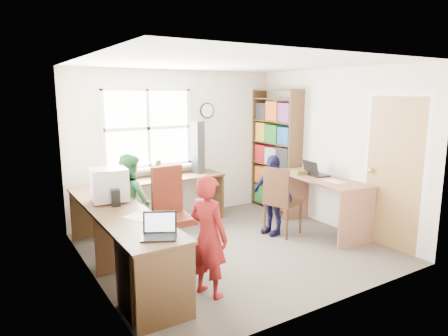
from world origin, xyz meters
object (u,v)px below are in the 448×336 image
object	(u,v)px
person_green	(130,201)
wooden_chair	(280,198)
person_navy	(272,195)
potted_plant	(157,168)
crt_monitor	(109,185)
person_red	(208,236)
cd_tower	(198,147)
laptop_left	(159,231)
right_desk	(326,193)
swivel_chair	(172,217)
l_desk	(148,241)
bookshelf	(276,153)
laptop_right	(315,172)

from	to	relation	value
person_green	wooden_chair	bearing A→B (deg)	-120.84
person_navy	potted_plant	bearing A→B (deg)	-146.17
wooden_chair	crt_monitor	size ratio (longest dim) A/B	2.23
potted_plant	person_navy	bearing A→B (deg)	-46.06
person_red	person_navy	size ratio (longest dim) A/B	1.07
wooden_chair	person_green	distance (m)	2.10
cd_tower	person_green	distance (m)	1.64
person_green	laptop_left	bearing A→B (deg)	158.52
laptop_left	potted_plant	xyz separation A→B (m)	(0.98, 2.44, 0.09)
right_desk	swivel_chair	world-z (taller)	swivel_chair
l_desk	bookshelf	size ratio (longest dim) A/B	1.40
wooden_chair	laptop_left	distance (m)	2.52
wooden_chair	person_green	size ratio (longest dim) A/B	0.80
wooden_chair	person_green	world-z (taller)	person_green
l_desk	wooden_chair	xyz separation A→B (m)	(2.15, 0.36, 0.09)
laptop_right	person_navy	xyz separation A→B (m)	(-0.76, 0.06, -0.26)
laptop_right	person_red	world-z (taller)	person_red
l_desk	right_desk	size ratio (longest dim) A/B	2.03
laptop_left	potted_plant	world-z (taller)	potted_plant
right_desk	laptop_left	world-z (taller)	laptop_left
potted_plant	person_navy	world-z (taller)	person_navy
right_desk	potted_plant	distance (m)	2.59
l_desk	cd_tower	xyz separation A→B (m)	(1.56, 1.74, 0.71)
crt_monitor	person_navy	distance (m)	2.32
l_desk	person_navy	size ratio (longest dim) A/B	2.52
cd_tower	right_desk	bearing A→B (deg)	-68.15
right_desk	laptop_left	distance (m)	3.10
laptop_left	potted_plant	distance (m)	2.63
right_desk	wooden_chair	world-z (taller)	wooden_chair
l_desk	crt_monitor	bearing A→B (deg)	102.53
person_green	laptop_right	bearing A→B (deg)	-114.99
bookshelf	crt_monitor	world-z (taller)	bookshelf
wooden_chair	person_green	bearing A→B (deg)	143.04
right_desk	potted_plant	bearing A→B (deg)	149.04
bookshelf	person_green	distance (m)	2.84
l_desk	swivel_chair	bearing A→B (deg)	45.92
cd_tower	person_red	xyz separation A→B (m)	(-1.15, -2.36, -0.54)
right_desk	wooden_chair	bearing A→B (deg)	171.48
person_red	l_desk	bearing A→B (deg)	13.62
right_desk	laptop_right	distance (m)	0.38
l_desk	laptop_right	xyz separation A→B (m)	(2.86, 0.41, 0.40)
laptop_right	cd_tower	world-z (taller)	cd_tower
wooden_chair	potted_plant	xyz separation A→B (m)	(-1.30, 1.41, 0.34)
right_desk	swivel_chair	xyz separation A→B (m)	(-2.30, 0.41, -0.09)
bookshelf	person_green	bearing A→B (deg)	-171.57
crt_monitor	laptop_left	world-z (taller)	crt_monitor
right_desk	wooden_chair	distance (m)	0.73
bookshelf	person_red	world-z (taller)	bookshelf
person_red	laptop_left	bearing A→B (deg)	75.35
wooden_chair	person_red	world-z (taller)	person_red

